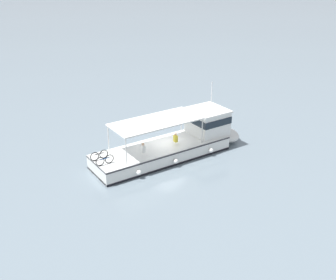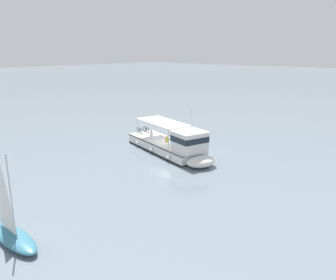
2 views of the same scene
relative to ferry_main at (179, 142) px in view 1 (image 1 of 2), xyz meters
name	(u,v)px [view 1 (image 1 of 2)]	position (x,y,z in m)	size (l,w,h in m)	color
ground_plane	(166,154)	(0.77, -0.71, -1.01)	(400.00, 400.00, 0.00)	slate
ferry_main	(179,142)	(0.00, 0.00, 0.00)	(13.07, 6.25, 5.32)	white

